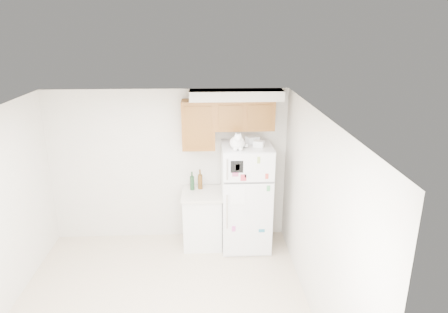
{
  "coord_description": "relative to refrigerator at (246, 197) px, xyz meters",
  "views": [
    {
      "loc": [
        0.61,
        -4.11,
        3.44
      ],
      "look_at": [
        0.88,
        1.55,
        1.55
      ],
      "focal_mm": 32.0,
      "sensor_mm": 36.0,
      "label": 1
    }
  ],
  "objects": [
    {
      "name": "refrigerator",
      "position": [
        0.0,
        0.0,
        0.0
      ],
      "size": [
        0.76,
        0.78,
        1.7
      ],
      "color": "white",
      "rests_on": "ground_plane"
    },
    {
      "name": "room_shell",
      "position": [
        -1.11,
        -1.36,
        0.82
      ],
      "size": [
        3.84,
        4.04,
        2.52
      ],
      "color": "silver",
      "rests_on": "ground_plane"
    },
    {
      "name": "bottle_amber",
      "position": [
        -0.72,
        0.22,
        0.23
      ],
      "size": [
        0.08,
        0.08,
        0.32
      ],
      "primitive_type": null,
      "color": "#593814",
      "rests_on": "base_counter"
    },
    {
      "name": "storage_box_back",
      "position": [
        0.09,
        0.13,
        0.9
      ],
      "size": [
        0.22,
        0.19,
        0.1
      ],
      "primitive_type": "cube",
      "rotation": [
        0.0,
        0.0,
        0.42
      ],
      "color": "white",
      "rests_on": "refrigerator"
    },
    {
      "name": "cat",
      "position": [
        -0.16,
        -0.18,
        0.95
      ],
      "size": [
        0.27,
        0.4,
        0.28
      ],
      "color": "white",
      "rests_on": "refrigerator"
    },
    {
      "name": "bottle_green",
      "position": [
        -0.85,
        0.18,
        0.22
      ],
      "size": [
        0.07,
        0.07,
        0.3
      ],
      "primitive_type": null,
      "color": "#19381E",
      "rests_on": "base_counter"
    },
    {
      "name": "storage_box_front",
      "position": [
        0.16,
        -0.07,
        0.89
      ],
      "size": [
        0.18,
        0.16,
        0.09
      ],
      "primitive_type": "cube",
      "rotation": [
        0.0,
        0.0,
        -0.37
      ],
      "color": "white",
      "rests_on": "refrigerator"
    },
    {
      "name": "base_counter",
      "position": [
        -0.69,
        0.07,
        -0.39
      ],
      "size": [
        0.64,
        0.64,
        0.92
      ],
      "color": "white",
      "rests_on": "ground_plane"
    }
  ]
}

